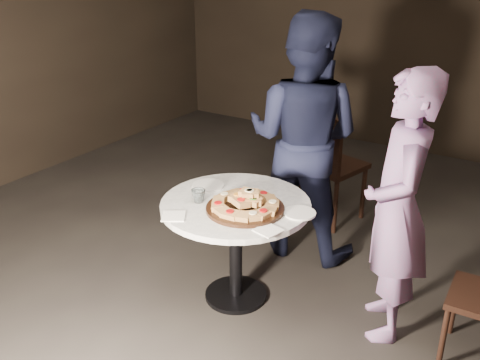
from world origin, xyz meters
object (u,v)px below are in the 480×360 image
(water_glass, at_px, (198,196))
(diner_navy, at_px, (303,139))
(serving_board, at_px, (245,208))
(diner_teal, at_px, (397,209))
(focaccia_pile, at_px, (246,202))
(table, at_px, (236,221))
(chair_far, at_px, (326,160))

(water_glass, xyz_separation_m, diner_navy, (0.24, 0.93, 0.15))
(serving_board, distance_m, diner_teal, 0.87)
(serving_board, bearing_deg, focaccia_pile, 26.01)
(water_glass, bearing_deg, table, 32.27)
(serving_board, distance_m, chair_far, 1.37)
(table, xyz_separation_m, diner_navy, (0.05, 0.80, 0.32))
(chair_far, height_order, diner_navy, diner_navy)
(serving_board, distance_m, water_glass, 0.31)
(serving_board, bearing_deg, chair_far, 93.43)
(diner_teal, bearing_deg, serving_board, -94.22)
(serving_board, distance_m, diner_navy, 0.88)
(table, xyz_separation_m, focaccia_pile, (0.11, -0.06, 0.18))
(water_glass, bearing_deg, chair_far, 81.27)
(focaccia_pile, relative_size, diner_teal, 0.27)
(serving_board, height_order, water_glass, water_glass)
(table, bearing_deg, serving_board, -28.76)
(chair_far, distance_m, diner_navy, 0.59)
(water_glass, relative_size, diner_navy, 0.05)
(focaccia_pile, relative_size, chair_far, 0.44)
(table, distance_m, serving_board, 0.18)
(focaccia_pile, distance_m, water_glass, 0.31)
(diner_teal, bearing_deg, table, -99.74)
(table, bearing_deg, diner_navy, 86.50)
(water_glass, relative_size, diner_teal, 0.06)
(chair_far, relative_size, diner_navy, 0.54)
(serving_board, height_order, diner_navy, diner_navy)
(table, distance_m, diner_teal, 0.98)
(focaccia_pile, height_order, diner_teal, diner_teal)
(water_glass, xyz_separation_m, chair_far, (0.22, 1.42, -0.18))
(chair_far, relative_size, diner_teal, 0.61)
(serving_board, bearing_deg, water_glass, -168.05)
(water_glass, xyz_separation_m, diner_teal, (1.11, 0.36, 0.06))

